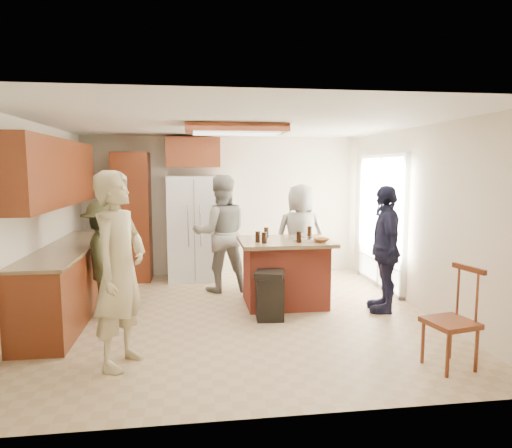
{
  "coord_description": "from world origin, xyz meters",
  "views": [
    {
      "loc": [
        -0.56,
        -5.8,
        1.93
      ],
      "look_at": [
        0.31,
        0.53,
        1.15
      ],
      "focal_mm": 32.0,
      "sensor_mm": 36.0,
      "label": 1
    }
  ],
  "objects": [
    {
      "name": "room_shell",
      "position": [
        4.37,
        1.64,
        0.87
      ],
      "size": [
        8.0,
        5.2,
        5.0
      ],
      "color": "tan",
      "rests_on": "ground"
    },
    {
      "name": "person_front_left",
      "position": [
        -1.28,
        -1.35,
        0.96
      ],
      "size": [
        0.74,
        0.84,
        1.91
      ],
      "primitive_type": "imported",
      "rotation": [
        0.0,
        0.0,
        1.17
      ],
      "color": "tan",
      "rests_on": "ground"
    },
    {
      "name": "person_behind_left",
      "position": [
        -0.14,
        1.29,
        0.92
      ],
      "size": [
        0.93,
        0.61,
        1.83
      ],
      "primitive_type": "imported",
      "rotation": [
        0.0,
        0.0,
        3.21
      ],
      "color": "gray",
      "rests_on": "ground"
    },
    {
      "name": "person_behind_right",
      "position": [
        1.12,
        1.23,
        0.85
      ],
      "size": [
        0.84,
        0.56,
        1.69
      ],
      "primitive_type": "imported",
      "rotation": [
        0.0,
        0.0,
        3.11
      ],
      "color": "gray",
      "rests_on": "ground"
    },
    {
      "name": "person_side_right",
      "position": [
        1.99,
        -0.04,
        0.85
      ],
      "size": [
        0.72,
        1.09,
        1.71
      ],
      "primitive_type": "imported",
      "rotation": [
        0.0,
        0.0,
        -1.79
      ],
      "color": "#1C1D38",
      "rests_on": "ground"
    },
    {
      "name": "person_counter",
      "position": [
        -1.69,
        0.19,
        0.77
      ],
      "size": [
        0.69,
        1.08,
        1.55
      ],
      "primitive_type": "imported",
      "rotation": [
        0.0,
        0.0,
        1.81
      ],
      "color": "#373D24",
      "rests_on": "ground"
    },
    {
      "name": "left_cabinetry",
      "position": [
        -2.24,
        0.4,
        0.96
      ],
      "size": [
        0.64,
        3.0,
        2.3
      ],
      "color": "maroon",
      "rests_on": "ground"
    },
    {
      "name": "back_wall_units",
      "position": [
        -1.33,
        2.2,
        1.38
      ],
      "size": [
        1.8,
        0.6,
        2.45
      ],
      "color": "maroon",
      "rests_on": "ground"
    },
    {
      "name": "refrigerator",
      "position": [
        -0.55,
        2.12,
        0.9
      ],
      "size": [
        0.9,
        0.76,
        1.8
      ],
      "color": "white",
      "rests_on": "ground"
    },
    {
      "name": "kitchen_island",
      "position": [
        0.71,
        0.43,
        0.47
      ],
      "size": [
        1.28,
        1.03,
        0.93
      ],
      "color": "#A73D2B",
      "rests_on": "ground"
    },
    {
      "name": "island_items",
      "position": [
        0.87,
        0.33,
        0.97
      ],
      "size": [
        1.03,
        0.71,
        0.15
      ],
      "color": "silver",
      "rests_on": "kitchen_island"
    },
    {
      "name": "trash_bin",
      "position": [
        0.39,
        -0.19,
        0.32
      ],
      "size": [
        0.45,
        0.45,
        0.63
      ],
      "color": "black",
      "rests_on": "ground"
    },
    {
      "name": "spindle_chair",
      "position": [
        1.9,
        -1.84,
        0.45
      ],
      "size": [
        0.5,
        0.5,
        0.99
      ],
      "color": "maroon",
      "rests_on": "ground"
    }
  ]
}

